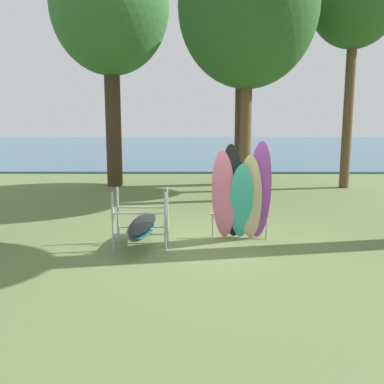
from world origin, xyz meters
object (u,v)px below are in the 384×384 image
tree_mid_behind (244,42)px  board_storage_rack (141,225)px  leaning_board_pile (241,196)px  tree_far_left_back (248,7)px  tree_deep_back (110,8)px

tree_mid_behind → board_storage_rack: size_ratio=3.63×
tree_mid_behind → board_storage_rack: bearing=-109.3°
leaning_board_pile → tree_mid_behind: bearing=84.0°
tree_far_left_back → leaning_board_pile: (-0.63, -4.89, -5.12)m
board_storage_rack → tree_far_left_back: bearing=61.9°
tree_far_left_back → tree_deep_back: tree_deep_back is taller
tree_mid_behind → tree_deep_back: tree_deep_back is taller
tree_mid_behind → tree_far_left_back: 3.55m
tree_deep_back → leaning_board_pile: tree_deep_back is taller
board_storage_rack → tree_deep_back: bearing=104.0°
tree_far_left_back → board_storage_rack: bearing=-118.1°
tree_deep_back → leaning_board_pile: bearing=-61.8°
tree_mid_behind → tree_far_left_back: (-0.26, -3.51, 0.47)m
tree_mid_behind → board_storage_rack: 10.67m
tree_deep_back → leaning_board_pile: 10.79m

